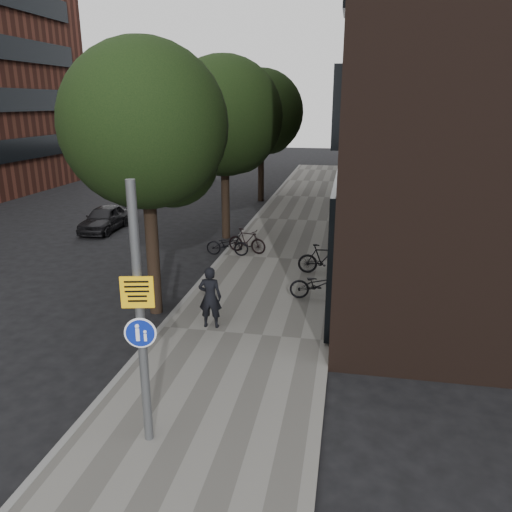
% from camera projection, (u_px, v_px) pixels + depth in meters
% --- Properties ---
extents(ground, '(120.00, 120.00, 0.00)m').
position_uv_depth(ground, '(196.00, 411.00, 9.91)').
color(ground, black).
rests_on(ground, ground).
extents(sidewalk, '(4.50, 60.00, 0.12)m').
position_uv_depth(sidewalk, '(279.00, 259.00, 19.24)').
color(sidewalk, slate).
rests_on(sidewalk, ground).
extents(curb_edge, '(0.15, 60.00, 0.13)m').
position_uv_depth(curb_edge, '(223.00, 256.00, 19.64)').
color(curb_edge, slate).
rests_on(curb_edge, ground).
extents(building_right_dark_brick, '(12.00, 40.00, 18.00)m').
position_uv_depth(building_right_dark_brick, '(467.00, 40.00, 26.42)').
color(building_right_dark_brick, black).
rests_on(building_right_dark_brick, ground).
extents(street_tree_near, '(4.40, 4.40, 7.50)m').
position_uv_depth(street_tree_near, '(150.00, 132.00, 13.21)').
color(street_tree_near, black).
rests_on(street_tree_near, ground).
extents(street_tree_mid, '(5.00, 5.00, 7.80)m').
position_uv_depth(street_tree_mid, '(226.00, 121.00, 21.19)').
color(street_tree_mid, black).
rests_on(street_tree_mid, ground).
extents(street_tree_far, '(5.00, 5.00, 7.80)m').
position_uv_depth(street_tree_far, '(263.00, 115.00, 29.64)').
color(street_tree_far, black).
rests_on(street_tree_far, ground).
extents(signpost, '(0.53, 0.15, 4.64)m').
position_uv_depth(signpost, '(140.00, 318.00, 8.24)').
color(signpost, '#595B5E').
rests_on(signpost, sidewalk).
extents(pedestrian, '(0.64, 0.44, 1.68)m').
position_uv_depth(pedestrian, '(210.00, 297.00, 13.12)').
color(pedestrian, black).
rests_on(pedestrian, sidewalk).
extents(parked_bike_facade_near, '(1.79, 0.76, 0.92)m').
position_uv_depth(parked_bike_facade_near, '(319.00, 285.00, 15.12)').
color(parked_bike_facade_near, black).
rests_on(parked_bike_facade_near, sidewalk).
extents(parked_bike_facade_far, '(1.79, 0.66, 1.05)m').
position_uv_depth(parked_bike_facade_far, '(323.00, 259.00, 17.36)').
color(parked_bike_facade_far, black).
rests_on(parked_bike_facade_far, sidewalk).
extents(parked_bike_curb_near, '(1.68, 0.65, 0.87)m').
position_uv_depth(parked_bike_curb_near, '(227.00, 244.00, 19.46)').
color(parked_bike_curb_near, black).
rests_on(parked_bike_curb_near, sidewalk).
extents(parked_bike_curb_far, '(1.69, 0.86, 0.98)m').
position_uv_depth(parked_bike_curb_far, '(247.00, 241.00, 19.78)').
color(parked_bike_curb_far, black).
rests_on(parked_bike_curb_far, sidewalk).
extents(parked_car_near, '(1.50, 3.54, 1.20)m').
position_uv_depth(parked_car_near, '(105.00, 218.00, 23.63)').
color(parked_car_near, black).
rests_on(parked_car_near, ground).
extents(parked_car_mid, '(1.55, 3.46, 1.10)m').
position_uv_depth(parked_car_mid, '(146.00, 194.00, 30.20)').
color(parked_car_mid, '#502017').
rests_on(parked_car_mid, ground).
extents(parked_car_far, '(1.63, 3.95, 1.14)m').
position_uv_depth(parked_car_far, '(199.00, 175.00, 38.05)').
color(parked_car_far, black).
rests_on(parked_car_far, ground).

